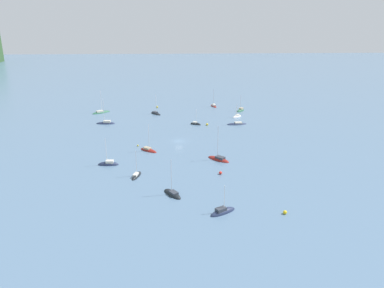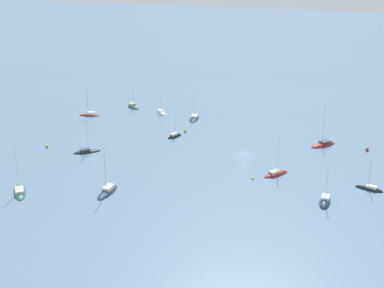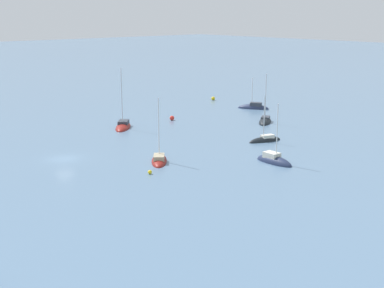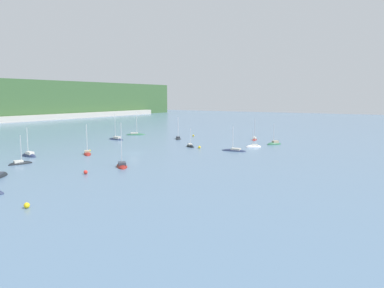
{
  "view_description": "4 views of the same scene",
  "coord_description": "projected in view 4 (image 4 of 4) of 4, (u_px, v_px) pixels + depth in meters",
  "views": [
    {
      "loc": [
        -123.57,
        0.72,
        42.14
      ],
      "look_at": [
        -7.52,
        -4.21,
        1.48
      ],
      "focal_mm": 35.0,
      "sensor_mm": 36.0,
      "label": 1
    },
    {
      "loc": [
        -23.0,
        120.69,
        49.44
      ],
      "look_at": [
        13.18,
        1.05,
        1.67
      ],
      "focal_mm": 50.0,
      "sensor_mm": 36.0,
      "label": 2
    },
    {
      "loc": [
        34.7,
        66.61,
        20.32
      ],
      "look_at": [
        -10.66,
        15.36,
        3.28
      ],
      "focal_mm": 50.0,
      "sensor_mm": 36.0,
      "label": 3
    },
    {
      "loc": [
        -84.53,
        -73.7,
        16.91
      ],
      "look_at": [
        4.98,
        -17.31,
        3.39
      ],
      "focal_mm": 35.0,
      "sensor_mm": 36.0,
      "label": 4
    }
  ],
  "objects": [
    {
      "name": "sailboat_4",
      "position": [
        29.0,
        156.0,
        105.7
      ],
      "size": [
        2.31,
        6.17,
        9.28
      ],
      "rotation": [
        0.0,
        0.0,
        1.54
      ],
      "color": "#232D4C",
      "rests_on": "ground_plane"
    },
    {
      "name": "sailboat_0",
      "position": [
        274.0,
        144.0,
        131.85
      ],
      "size": [
        5.77,
        4.96,
        8.36
      ],
      "rotation": [
        0.0,
        0.0,
        2.51
      ],
      "color": "#2D6647",
      "rests_on": "ground_plane"
    },
    {
      "name": "sailboat_8",
      "position": [
        234.0,
        151.0,
        116.32
      ],
      "size": [
        3.35,
        8.27,
        8.23
      ],
      "rotation": [
        0.0,
        0.0,
        1.68
      ],
      "color": "#232D4C",
      "rests_on": "ground_plane"
    },
    {
      "name": "sailboat_2",
      "position": [
        116.0,
        139.0,
        146.96
      ],
      "size": [
        2.72,
        7.73,
        11.11
      ],
      "rotation": [
        0.0,
        0.0,
        1.52
      ],
      "color": "#232D4C",
      "rests_on": "ground_plane"
    },
    {
      "name": "mooring_buoy_1",
      "position": [
        86.0,
        172.0,
        81.74
      ],
      "size": [
        0.88,
        0.88,
        0.88
      ],
      "color": "red",
      "rests_on": "ground_plane"
    },
    {
      "name": "sailboat_1",
      "position": [
        178.0,
        139.0,
        149.06
      ],
      "size": [
        6.73,
        5.75,
        9.2
      ],
      "rotation": [
        0.0,
        0.0,
        3.78
      ],
      "color": "black",
      "rests_on": "ground_plane"
    },
    {
      "name": "sailboat_3",
      "position": [
        190.0,
        147.0,
        125.6
      ],
      "size": [
        3.57,
        4.72,
        7.16
      ],
      "rotation": [
        0.0,
        0.0,
        4.19
      ],
      "color": "black",
      "rests_on": "ground_plane"
    },
    {
      "name": "sailboat_5",
      "position": [
        253.0,
        147.0,
        124.7
      ],
      "size": [
        5.08,
        5.21,
        6.79
      ],
      "rotation": [
        0.0,
        0.0,
        2.33
      ],
      "color": "silver",
      "rests_on": "ground_plane"
    },
    {
      "name": "ground_plane",
      "position": [
        134.0,
        153.0,
        112.06
      ],
      "size": [
        600.0,
        600.0,
        0.0
      ],
      "primitive_type": "plane",
      "color": "slate"
    },
    {
      "name": "sailboat_7",
      "position": [
        87.0,
        154.0,
        109.56
      ],
      "size": [
        5.89,
        6.49,
        9.57
      ],
      "rotation": [
        0.0,
        0.0,
        4.02
      ],
      "color": "maroon",
      "rests_on": "ground_plane"
    },
    {
      "name": "sailboat_6",
      "position": [
        254.0,
        140.0,
        145.74
      ],
      "size": [
        6.34,
        3.16,
        8.87
      ],
      "rotation": [
        0.0,
        0.0,
        0.24
      ],
      "color": "maroon",
      "rests_on": "ground_plane"
    },
    {
      "name": "mooring_buoy_3",
      "position": [
        27.0,
        205.0,
        56.81
      ],
      "size": [
        0.88,
        0.88,
        0.88
      ],
      "color": "yellow",
      "rests_on": "ground_plane"
    },
    {
      "name": "sailboat_10",
      "position": [
        122.0,
        166.0,
        90.49
      ],
      "size": [
        7.07,
        7.32,
        11.45
      ],
      "rotation": [
        0.0,
        0.0,
        0.82
      ],
      "color": "maroon",
      "rests_on": "ground_plane"
    },
    {
      "name": "mooring_buoy_4",
      "position": [
        90.0,
        151.0,
        115.39
      ],
      "size": [
        0.53,
        0.53,
        0.53
      ],
      "color": "yellow",
      "rests_on": "ground_plane"
    },
    {
      "name": "mooring_buoy_2",
      "position": [
        199.0,
        147.0,
        121.9
      ],
      "size": [
        0.85,
        0.85,
        0.85
      ],
      "color": "yellow",
      "rests_on": "ground_plane"
    },
    {
      "name": "sailboat_9",
      "position": [
        20.0,
        164.0,
        93.68
      ],
      "size": [
        6.08,
        3.0,
        8.04
      ],
      "rotation": [
        0.0,
        0.0,
        6.02
      ],
      "color": "black",
      "rests_on": "ground_plane"
    },
    {
      "name": "mooring_buoy_0",
      "position": [
        193.0,
        136.0,
        158.48
      ],
      "size": [
        0.78,
        0.78,
        0.78
      ],
      "color": "yellow",
      "rests_on": "ground_plane"
    },
    {
      "name": "sailboat_12",
      "position": [
        136.0,
        135.0,
        164.57
      ],
      "size": [
        6.9,
        8.26,
        11.0
      ],
      "rotation": [
        0.0,
        0.0,
        5.34
      ],
      "color": "#2D6647",
      "rests_on": "ground_plane"
    }
  ]
}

